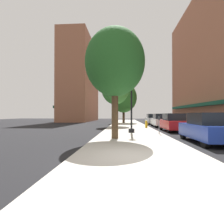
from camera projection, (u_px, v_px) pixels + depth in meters
name	position (u px, v px, depth m)	size (l,w,h in m)	color
ground_plane	(159.00, 126.00, 23.96)	(90.00, 90.00, 0.00)	black
sidewalk_slab	(128.00, 125.00, 25.22)	(4.80, 50.00, 0.12)	#B7B2A8
building_far_background	(81.00, 82.00, 44.03)	(6.80, 18.00, 19.06)	#9E6047
lamppost	(131.00, 94.00, 14.68)	(0.48, 0.48, 5.90)	black
fire_hydrant	(146.00, 124.00, 19.76)	(0.33, 0.26, 0.79)	gold
parking_meter_near	(159.00, 123.00, 13.51)	(0.14, 0.09, 1.31)	slate
tree_near	(124.00, 98.00, 31.54)	(4.55, 4.55, 6.99)	#422D1E
tree_mid	(115.00, 89.00, 23.74)	(3.64, 3.64, 6.93)	#422D1E
tree_far	(115.00, 63.00, 11.04)	(3.61, 3.61, 6.69)	#4C3823
car_blue	(207.00, 128.00, 9.96)	(1.80, 4.30, 1.66)	black
car_red	(173.00, 123.00, 16.85)	(1.80, 4.30, 1.66)	black
car_white	(160.00, 120.00, 22.85)	(1.80, 4.30, 1.66)	black
car_silver	(152.00, 119.00, 29.38)	(1.80, 4.30, 1.66)	black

